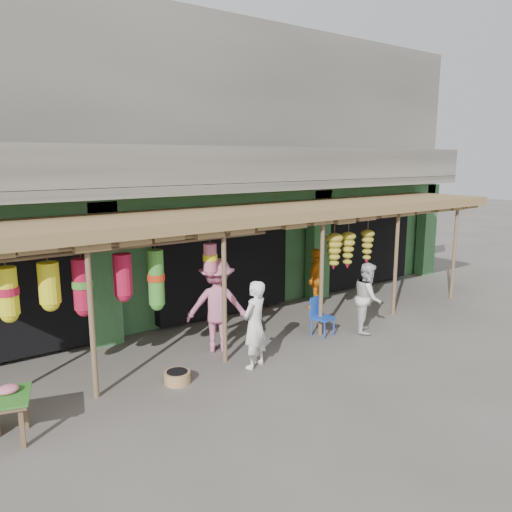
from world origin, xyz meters
TOP-DOWN VIEW (x-y plane):
  - ground at (0.00, 0.00)m, footprint 80.00×80.00m
  - building at (-0.00, 4.87)m, footprint 16.40×6.80m
  - awning at (-0.14, 0.80)m, footprint 14.00×2.70m
  - blue_chair at (0.99, -0.20)m, footprint 0.47×0.48m
  - basket_right at (-2.69, -0.51)m, footprint 0.50×0.50m
  - person_front at (-1.19, -0.74)m, footprint 0.70×0.58m
  - person_right at (2.00, -0.65)m, footprint 0.96×0.96m
  - person_vendor at (2.27, 1.30)m, footprint 1.00×0.76m
  - person_shopper at (-1.31, 0.37)m, footprint 1.42×1.24m

SIDE VIEW (x-z plane):
  - ground at x=0.00m, z-range 0.00..0.00m
  - basket_right at x=-2.69m, z-range 0.00..0.21m
  - blue_chair at x=0.99m, z-range 0.05..0.90m
  - person_right at x=2.00m, z-range 0.00..1.58m
  - person_vendor at x=2.27m, z-range 0.00..1.58m
  - person_front at x=-1.19m, z-range 0.00..1.65m
  - person_shopper at x=-1.31m, z-range 0.00..1.90m
  - awning at x=-0.14m, z-range 1.18..3.97m
  - building at x=0.00m, z-range -0.13..6.87m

